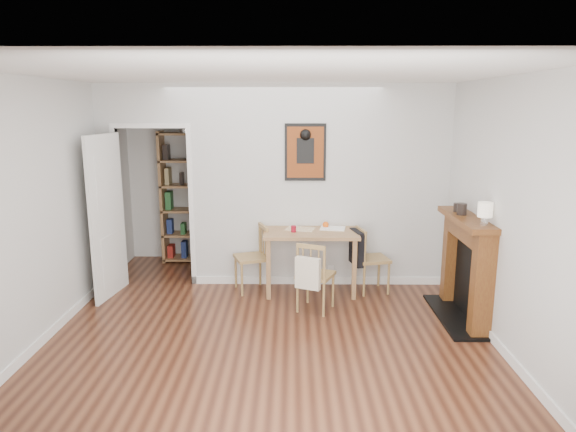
{
  "coord_description": "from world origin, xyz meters",
  "views": [
    {
      "loc": [
        0.23,
        -5.15,
        2.32
      ],
      "look_at": [
        0.19,
        0.6,
        1.09
      ],
      "focal_mm": 32.0,
      "sensor_mm": 36.0,
      "label": 1
    }
  ],
  "objects_px": {
    "fireplace": "(467,265)",
    "chair_right": "(371,259)",
    "chair_left": "(251,258)",
    "chair_front": "(315,275)",
    "orange_fruit": "(326,225)",
    "red_glass": "(294,229)",
    "bookshelf": "(189,198)",
    "dining_table": "(311,238)",
    "ceramic_jar_b": "(457,207)",
    "notebook": "(333,228)",
    "ceramic_jar_a": "(462,209)",
    "mantel_lamp": "(485,211)"
  },
  "relations": [
    {
      "from": "chair_front",
      "to": "bookshelf",
      "type": "xyz_separation_m",
      "value": [
        -1.81,
        1.95,
        0.55
      ]
    },
    {
      "from": "chair_front",
      "to": "notebook",
      "type": "distance_m",
      "value": 0.85
    },
    {
      "from": "chair_left",
      "to": "chair_front",
      "type": "height_order",
      "value": "chair_left"
    },
    {
      "from": "fireplace",
      "to": "chair_right",
      "type": "bearing_deg",
      "value": 138.2
    },
    {
      "from": "ceramic_jar_b",
      "to": "fireplace",
      "type": "bearing_deg",
      "value": -72.71
    },
    {
      "from": "ceramic_jar_b",
      "to": "chair_right",
      "type": "bearing_deg",
      "value": 145.56
    },
    {
      "from": "dining_table",
      "to": "orange_fruit",
      "type": "relative_size",
      "value": 14.52
    },
    {
      "from": "ceramic_jar_a",
      "to": "chair_left",
      "type": "bearing_deg",
      "value": 162.04
    },
    {
      "from": "fireplace",
      "to": "orange_fruit",
      "type": "bearing_deg",
      "value": 146.78
    },
    {
      "from": "chair_right",
      "to": "chair_front",
      "type": "distance_m",
      "value": 0.96
    },
    {
      "from": "fireplace",
      "to": "mantel_lamp",
      "type": "bearing_deg",
      "value": -91.14
    },
    {
      "from": "red_glass",
      "to": "chair_right",
      "type": "bearing_deg",
      "value": 4.23
    },
    {
      "from": "orange_fruit",
      "to": "ceramic_jar_b",
      "type": "distance_m",
      "value": 1.64
    },
    {
      "from": "chair_left",
      "to": "fireplace",
      "type": "height_order",
      "value": "fireplace"
    },
    {
      "from": "chair_right",
      "to": "ceramic_jar_b",
      "type": "bearing_deg",
      "value": -34.44
    },
    {
      "from": "mantel_lamp",
      "to": "ceramic_jar_b",
      "type": "height_order",
      "value": "mantel_lamp"
    },
    {
      "from": "orange_fruit",
      "to": "fireplace",
      "type": "bearing_deg",
      "value": -33.22
    },
    {
      "from": "chair_front",
      "to": "mantel_lamp",
      "type": "relative_size",
      "value": 3.61
    },
    {
      "from": "chair_front",
      "to": "orange_fruit",
      "type": "relative_size",
      "value": 10.27
    },
    {
      "from": "mantel_lamp",
      "to": "notebook",
      "type": "bearing_deg",
      "value": 136.45
    },
    {
      "from": "red_glass",
      "to": "fireplace",
      "type": "bearing_deg",
      "value": -21.66
    },
    {
      "from": "red_glass",
      "to": "ceramic_jar_b",
      "type": "distance_m",
      "value": 1.94
    },
    {
      "from": "bookshelf",
      "to": "red_glass",
      "type": "xyz_separation_m",
      "value": [
        1.56,
        -1.39,
        -0.13
      ]
    },
    {
      "from": "chair_front",
      "to": "notebook",
      "type": "relative_size",
      "value": 2.69
    },
    {
      "from": "chair_left",
      "to": "red_glass",
      "type": "height_order",
      "value": "red_glass"
    },
    {
      "from": "fireplace",
      "to": "ceramic_jar_a",
      "type": "distance_m",
      "value": 0.62
    },
    {
      "from": "chair_left",
      "to": "red_glass",
      "type": "relative_size",
      "value": 10.49
    },
    {
      "from": "dining_table",
      "to": "orange_fruit",
      "type": "height_order",
      "value": "orange_fruit"
    },
    {
      "from": "bookshelf",
      "to": "red_glass",
      "type": "distance_m",
      "value": 2.09
    },
    {
      "from": "bookshelf",
      "to": "ceramic_jar_b",
      "type": "distance_m",
      "value": 3.89
    },
    {
      "from": "chair_front",
      "to": "ceramic_jar_a",
      "type": "xyz_separation_m",
      "value": [
        1.58,
        -0.12,
        0.8
      ]
    },
    {
      "from": "dining_table",
      "to": "chair_front",
      "type": "distance_m",
      "value": 0.7
    },
    {
      "from": "fireplace",
      "to": "notebook",
      "type": "distance_m",
      "value": 1.69
    },
    {
      "from": "chair_left",
      "to": "mantel_lamp",
      "type": "distance_m",
      "value": 2.88
    },
    {
      "from": "chair_front",
      "to": "notebook",
      "type": "xyz_separation_m",
      "value": [
        0.25,
        0.72,
        0.38
      ]
    },
    {
      "from": "chair_right",
      "to": "fireplace",
      "type": "xyz_separation_m",
      "value": [
        0.93,
        -0.83,
        0.18
      ]
    },
    {
      "from": "fireplace",
      "to": "ceramic_jar_a",
      "type": "bearing_deg",
      "value": 132.74
    },
    {
      "from": "bookshelf",
      "to": "chair_left",
      "type": "bearing_deg",
      "value": -51.92
    },
    {
      "from": "chair_front",
      "to": "ceramic_jar_b",
      "type": "relative_size",
      "value": 8.42
    },
    {
      "from": "ceramic_jar_a",
      "to": "ceramic_jar_b",
      "type": "height_order",
      "value": "ceramic_jar_a"
    },
    {
      "from": "notebook",
      "to": "mantel_lamp",
      "type": "relative_size",
      "value": 1.34
    },
    {
      "from": "chair_right",
      "to": "bookshelf",
      "type": "height_order",
      "value": "bookshelf"
    },
    {
      "from": "chair_right",
      "to": "chair_left",
      "type": "bearing_deg",
      "value": 179.21
    },
    {
      "from": "chair_left",
      "to": "notebook",
      "type": "bearing_deg",
      "value": 4.09
    },
    {
      "from": "chair_right",
      "to": "notebook",
      "type": "height_order",
      "value": "chair_right"
    },
    {
      "from": "fireplace",
      "to": "ceramic_jar_a",
      "type": "height_order",
      "value": "ceramic_jar_a"
    },
    {
      "from": "orange_fruit",
      "to": "ceramic_jar_b",
      "type": "height_order",
      "value": "ceramic_jar_b"
    },
    {
      "from": "fireplace",
      "to": "notebook",
      "type": "xyz_separation_m",
      "value": [
        -1.41,
        0.92,
        0.19
      ]
    },
    {
      "from": "red_glass",
      "to": "notebook",
      "type": "xyz_separation_m",
      "value": [
        0.5,
        0.17,
        -0.03
      ]
    },
    {
      "from": "ceramic_jar_a",
      "to": "mantel_lamp",
      "type": "bearing_deg",
      "value": -82.13
    }
  ]
}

